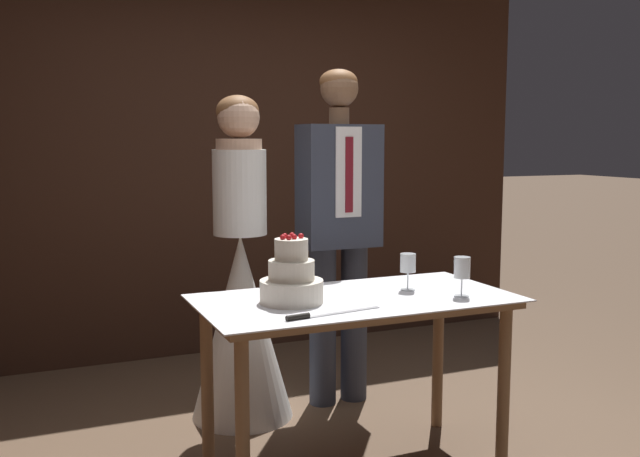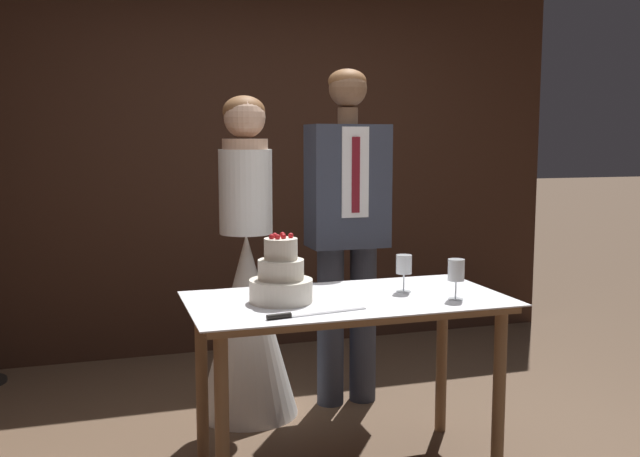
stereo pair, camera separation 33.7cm
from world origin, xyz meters
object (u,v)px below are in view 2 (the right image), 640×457
groom (347,219)px  bride (247,299)px  cake_knife (298,315)px  tiered_cake (281,278)px  cake_table (347,321)px  wine_glass_middle (456,272)px  wine_glass_near (404,266)px

groom → bride: bearing=179.9°
cake_knife → bride: bride is taller
cake_knife → groom: groom is taller
tiered_cake → cake_knife: size_ratio=0.69×
cake_table → wine_glass_middle: bearing=-21.2°
cake_knife → wine_glass_near: bearing=18.3°
bride → groom: 0.70m
cake_table → wine_glass_middle: size_ratio=7.83×
wine_glass_near → bride: 0.99m
cake_table → bride: 0.85m
tiered_cake → bride: bride is taller
tiered_cake → wine_glass_middle: tiered_cake is taller
cake_table → bride: (-0.28, 0.80, -0.06)m
cake_table → bride: bride is taller
wine_glass_middle → wine_glass_near: bearing=125.3°
cake_knife → wine_glass_near: wine_glass_near is taller
wine_glass_near → tiered_cake: bearing=-177.5°
tiered_cake → groom: groom is taller
groom → cake_knife: bearing=-119.0°
bride → wine_glass_middle: bearing=-53.3°
wine_glass_middle → bride: (-0.72, 0.97, -0.28)m
cake_table → wine_glass_middle: 0.52m
cake_table → tiered_cake: (-0.30, 0.02, 0.20)m
tiered_cake → wine_glass_near: size_ratio=1.74×
wine_glass_near → groom: 0.77m
wine_glass_near → groom: size_ratio=0.09×
tiered_cake → cake_table: bearing=-3.3°
cake_knife → wine_glass_middle: wine_glass_middle is taller
bride → tiered_cake: bearing=-90.8°
cake_table → cake_knife: 0.40m
wine_glass_near → wine_glass_middle: wine_glass_middle is taller
cake_table → bride: bearing=109.6°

